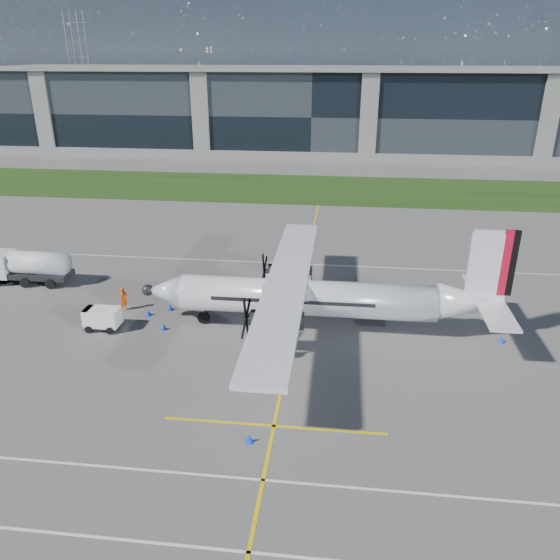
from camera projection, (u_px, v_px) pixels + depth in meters
The scene contains 16 objects.
ground at pixel (296, 203), 71.51m from camera, with size 400.00×400.00×0.00m, color #5B5856.
grass_strip at pixel (301, 189), 78.82m from camera, with size 400.00×18.00×0.04m, color #1C3C10.
terminal_building at pixel (315, 112), 105.18m from camera, with size 120.00×20.00×15.00m, color black.
tree_line at pixel (326, 106), 161.81m from camera, with size 400.00×6.00×6.00m, color black.
pylon_west at pixel (79, 62), 174.85m from camera, with size 9.00×4.60×30.00m, color gray, non-canonical shape.
yellow_taxiway_centerline at pixel (299, 300), 43.74m from camera, with size 0.20×70.00×0.01m, color yellow.
white_lane_line at pixel (176, 545), 22.11m from camera, with size 90.00×0.15×0.01m, color white.
turboprop_aircraft at pixel (321, 279), 37.62m from camera, with size 25.41×26.35×7.90m, color silver, non-canonical shape.
fuel_tanker_truck at pixel (23, 267), 46.60m from camera, with size 7.51×2.44×2.82m, color silver, non-canonical shape.
baggage_tug at pixel (103, 319), 38.96m from camera, with size 2.63×1.58×1.58m, color white, non-canonical shape.
ground_crew_person at pixel (124, 297), 41.71m from camera, with size 0.87×0.62×2.13m, color #F25907.
safety_cone_nose_port at pixel (164, 326), 39.04m from camera, with size 0.36×0.36×0.50m, color #0C39D6.
safety_cone_fwd at pixel (149, 312), 41.13m from camera, with size 0.36×0.36×0.50m, color #0C39D6.
safety_cone_nose_stbd at pixel (170, 307), 42.00m from camera, with size 0.36×0.36×0.50m, color #0C39D6.
safety_cone_tail at pixel (502, 339), 37.31m from camera, with size 0.36×0.36×0.50m, color #0C39D6.
safety_cone_portwing at pixel (250, 438), 27.82m from camera, with size 0.36×0.36×0.50m, color #0C39D6.
Camera 1 is at (6.09, -29.57, 18.53)m, focal length 35.00 mm.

